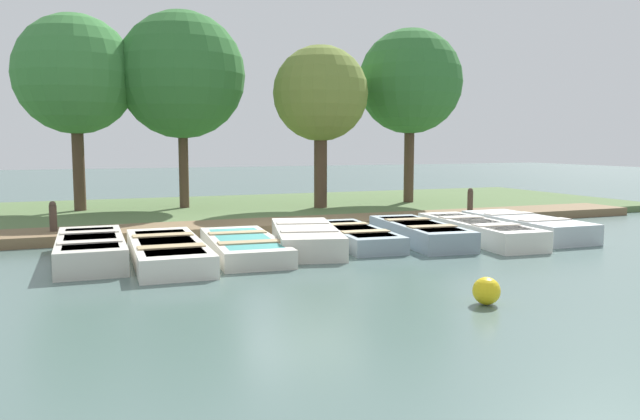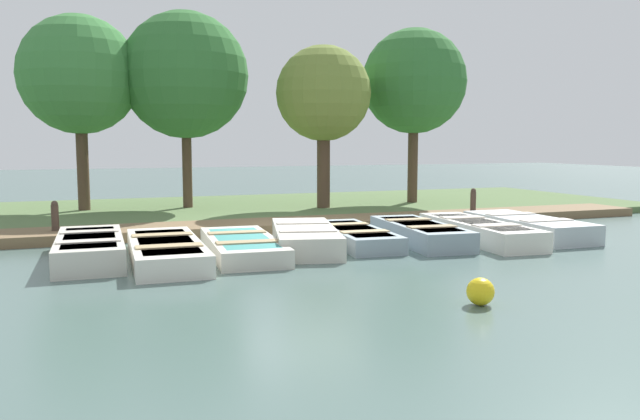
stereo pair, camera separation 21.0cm
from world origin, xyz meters
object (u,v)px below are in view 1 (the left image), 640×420
Objects in this scene: rowboat_7 at (526,226)px; mooring_post_far at (470,204)px; park_tree_left at (182,75)px; park_tree_center at (321,95)px; rowboat_6 at (477,230)px; rowboat_0 at (91,249)px; mooring_post_near at (53,221)px; park_tree_right at (410,82)px; rowboat_2 at (243,246)px; buoy at (486,291)px; rowboat_4 at (355,235)px; rowboat_3 at (306,237)px; park_tree_far_left at (75,75)px; rowboat_5 at (419,232)px; rowboat_1 at (167,251)px.

rowboat_7 is 2.98m from mooring_post_far.
park_tree_left is 3.90m from park_tree_center.
rowboat_0 is at bearing -89.24° from rowboat_6.
park_tree_left reaches higher than mooring_post_near.
rowboat_7 is at bearing -5.25° from park_tree_right.
mooring_post_near reaches higher than rowboat_2.
mooring_post_far is at bearing 170.08° from rowboat_7.
park_tree_right is at bearing 107.57° from mooring_post_near.
rowboat_6 is 10.32× the size of buoy.
rowboat_7 is at bearing 100.88° from rowboat_6.
rowboat_2 is 0.57× the size of park_tree_left.
rowboat_4 is 4.92m from buoy.
rowboat_2 is at bearing -67.07° from mooring_post_far.
rowboat_3 is at bearing -90.66° from rowboat_6.
rowboat_6 is 4.29× the size of mooring_post_far.
rowboat_2 is at bearing -75.96° from rowboat_4.
rowboat_5 is at bearing 41.37° from park_tree_far_left.
rowboat_3 is (0.16, 3.84, -0.00)m from rowboat_0.
mooring_post_near is at bearing -72.43° from park_tree_right.
park_tree_left reaches higher than rowboat_7.
rowboat_5 reaches higher than buoy.
rowboat_1 is at bearing -142.89° from buoy.
mooring_post_far reaches higher than rowboat_5.
park_tree_far_left is 1.15× the size of park_tree_center.
park_tree_left is (-6.98, 0.10, 3.71)m from rowboat_2.
mooring_post_near is 11.11m from park_tree_right.
park_tree_far_left is (-7.25, -8.96, 3.59)m from rowboat_7.
rowboat_0 is 11.64m from park_tree_right.
buoy is (4.51, 1.94, 0.01)m from rowboat_2.
rowboat_6 is (0.49, 7.51, -0.01)m from rowboat_0.
rowboat_2 is 3.87× the size of mooring_post_near.
rowboat_2 is 4.35m from mooring_post_near.
park_tree_center reaches higher than rowboat_7.
mooring_post_near is (-3.07, -8.15, 0.21)m from rowboat_6.
rowboat_2 is at bearing 83.58° from rowboat_0.
rowboat_5 is at bearing -0.34° from park_tree_center.
mooring_post_far reaches higher than rowboat_1.
park_tree_right is (-6.11, 0.56, 3.64)m from rowboat_7.
rowboat_6 is at bearing 82.95° from rowboat_4.
rowboat_0 is 8.75m from park_tree_center.
rowboat_5 is 0.55× the size of park_tree_left.
rowboat_5 is at bearing 101.04° from rowboat_3.
rowboat_2 is 1.00× the size of rowboat_7.
park_tree_center is (-2.65, 6.92, 2.93)m from mooring_post_near.
mooring_post_near is 0.15× the size of park_tree_right.
rowboat_4 is (-0.21, 1.13, -0.05)m from rowboat_3.
rowboat_1 is 10.08× the size of buoy.
rowboat_0 is at bearing -86.82° from rowboat_5.
park_tree_far_left is (-4.33, -9.56, 3.39)m from mooring_post_far.
mooring_post_near is at bearing -145.21° from buoy.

